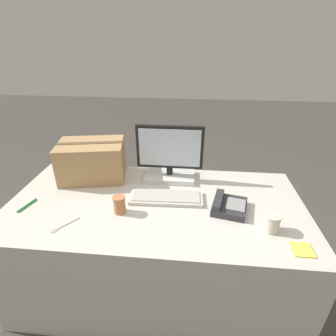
{
  "coord_description": "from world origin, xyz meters",
  "views": [
    {
      "loc": [
        0.21,
        -1.32,
        1.64
      ],
      "look_at": [
        0.06,
        0.17,
        0.86
      ],
      "focal_mm": 28.0,
      "sensor_mm": 36.0,
      "label": 1
    }
  ],
  "objects": [
    {
      "name": "sticky_note_pad",
      "position": [
        0.75,
        -0.33,
        0.71
      ],
      "size": [
        0.1,
        0.1,
        0.01
      ],
      "color": "#E5DB4C",
      "rests_on": "office_desk"
    },
    {
      "name": "ground_plane",
      "position": [
        0.0,
        0.0,
        0.0
      ],
      "size": [
        12.0,
        12.0,
        0.0
      ],
      "primitive_type": "plane",
      "color": "#47423D"
    },
    {
      "name": "keyboard",
      "position": [
        0.06,
        0.04,
        0.72
      ],
      "size": [
        0.46,
        0.18,
        0.03
      ],
      "rotation": [
        0.0,
        0.0,
        0.03
      ],
      "color": "beige",
      "rests_on": "office_desk"
    },
    {
      "name": "desk_phone",
      "position": [
        0.43,
        -0.03,
        0.74
      ],
      "size": [
        0.23,
        0.24,
        0.07
      ],
      "rotation": [
        0.0,
        0.0,
        -0.22
      ],
      "color": "#2D2D33",
      "rests_on": "office_desk"
    },
    {
      "name": "cardboard_box",
      "position": [
        -0.48,
        0.27,
        0.84
      ],
      "size": [
        0.48,
        0.37,
        0.26
      ],
      "rotation": [
        0.0,
        0.0,
        0.18
      ],
      "color": "tan",
      "rests_on": "office_desk"
    },
    {
      "name": "paper_cup_left",
      "position": [
        -0.19,
        -0.12,
        0.76
      ],
      "size": [
        0.07,
        0.07,
        0.1
      ],
      "color": "#BC7547",
      "rests_on": "office_desk"
    },
    {
      "name": "office_desk",
      "position": [
        0.0,
        0.0,
        0.36
      ],
      "size": [
        1.8,
        0.9,
        0.71
      ],
      "color": "beige",
      "rests_on": "ground_plane"
    },
    {
      "name": "paper_cup_right",
      "position": [
        0.64,
        -0.2,
        0.76
      ],
      "size": [
        0.09,
        0.09,
        0.1
      ],
      "color": "beige",
      "rests_on": "office_desk"
    },
    {
      "name": "monitor",
      "position": [
        0.06,
        0.3,
        0.87
      ],
      "size": [
        0.45,
        0.21,
        0.39
      ],
      "color": "white",
      "rests_on": "office_desk"
    },
    {
      "name": "spoon",
      "position": [
        -0.47,
        -0.29,
        0.71
      ],
      "size": [
        0.12,
        0.14,
        0.0
      ],
      "rotation": [
        0.0,
        0.0,
        4.05
      ],
      "color": "#B2B2B7",
      "rests_on": "office_desk"
    },
    {
      "name": "pen_marker",
      "position": [
        -0.76,
        -0.12,
        0.72
      ],
      "size": [
        0.05,
        0.14,
        0.01
      ],
      "rotation": [
        0.0,
        0.0,
        4.45
      ],
      "color": "#198C33",
      "rests_on": "office_desk"
    }
  ]
}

